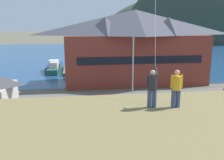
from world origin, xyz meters
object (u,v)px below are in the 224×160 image
at_px(moored_boat_outer_mooring, 91,70).
at_px(parked_car_front_row_end, 181,104).
at_px(moored_boat_wharfside, 55,69).
at_px(parking_light_pole, 133,65).
at_px(person_kite_flyer, 152,87).
at_px(wharf_dock, 72,70).
at_px(moored_boat_inner_slip, 54,67).
at_px(parked_car_lone_by_shed, 105,104).
at_px(harbor_lodge, 135,45).
at_px(person_companion, 176,87).
at_px(parked_car_back_row_left, 10,139).

height_order(moored_boat_outer_mooring, parked_car_front_row_end, moored_boat_outer_mooring).
xyz_separation_m(moored_boat_wharfside, parked_car_front_row_end, (15.45, -25.34, 0.34)).
bearing_deg(moored_boat_wharfside, parked_car_front_row_end, -58.64).
relative_size(parking_light_pole, person_kite_flyer, 4.26).
relative_size(wharf_dock, moored_boat_inner_slip, 1.30).
xyz_separation_m(parked_car_lone_by_shed, parking_light_pole, (3.80, 3.87, 3.54)).
xyz_separation_m(harbor_lodge, wharf_dock, (-10.35, 10.87, -5.82)).
relative_size(harbor_lodge, parked_car_front_row_end, 5.50).
height_order(moored_boat_wharfside, moored_boat_inner_slip, same).
bearing_deg(person_companion, parked_car_lone_by_shed, 95.98).
height_order(harbor_lodge, parking_light_pole, harbor_lodge).
height_order(wharf_dock, person_companion, person_companion).
xyz_separation_m(parked_car_lone_by_shed, person_kite_flyer, (0.49, -14.92, 5.68)).
bearing_deg(moored_boat_inner_slip, moored_boat_wharfside, -83.94).
bearing_deg(moored_boat_outer_mooring, person_kite_flyer, -88.84).
distance_m(moored_boat_wharfside, person_companion, 40.76).
height_order(harbor_lodge, wharf_dock, harbor_lodge).
xyz_separation_m(wharf_dock, parked_car_lone_by_shed, (3.96, -25.14, 0.71)).
distance_m(moored_boat_outer_mooring, person_kite_flyer, 38.23).
xyz_separation_m(parked_car_front_row_end, parking_light_pole, (-4.29, 4.95, 3.54)).
bearing_deg(person_companion, moored_boat_outer_mooring, 92.80).
height_order(harbor_lodge, moored_boat_inner_slip, harbor_lodge).
distance_m(wharf_dock, person_companion, 41.07).
xyz_separation_m(parking_light_pole, person_kite_flyer, (-3.31, -18.79, 2.13)).
bearing_deg(parked_car_front_row_end, moored_boat_inner_slip, 119.13).
bearing_deg(person_companion, parked_car_front_row_end, 65.02).
bearing_deg(moored_boat_inner_slip, parked_car_front_row_end, -60.87).
relative_size(parked_car_front_row_end, parked_car_back_row_left, 1.00).
height_order(moored_boat_wharfside, parked_car_front_row_end, moored_boat_wharfside).
bearing_deg(moored_boat_inner_slip, person_companion, -77.65).
xyz_separation_m(moored_boat_wharfside, parked_car_lone_by_shed, (7.36, -24.26, 0.34)).
relative_size(wharf_dock, parked_car_back_row_left, 2.59).
relative_size(parked_car_front_row_end, parked_car_lone_by_shed, 0.98).
relative_size(moored_boat_outer_mooring, parking_light_pole, 1.05).
distance_m(moored_boat_outer_mooring, parked_car_lone_by_shed, 22.83).
bearing_deg(parking_light_pole, parked_car_front_row_end, -49.08).
height_order(harbor_lodge, parked_car_back_row_left, harbor_lodge).
distance_m(harbor_lodge, parked_car_back_row_left, 26.42).
bearing_deg(parked_car_lone_by_shed, moored_boat_inner_slip, 105.75).
height_order(moored_boat_wharfside, parking_light_pole, parking_light_pole).
bearing_deg(parked_car_back_row_left, moored_boat_outer_mooring, 75.69).
relative_size(moored_boat_wharfside, parked_car_back_row_left, 1.60).
height_order(moored_boat_outer_mooring, moored_boat_inner_slip, same).
bearing_deg(person_kite_flyer, parked_car_lone_by_shed, 91.89).
relative_size(parked_car_front_row_end, person_companion, 2.44).
xyz_separation_m(moored_boat_outer_mooring, parked_car_front_row_end, (8.36, -23.91, 0.34)).
distance_m(harbor_lodge, parked_car_lone_by_shed, 16.44).
xyz_separation_m(wharf_dock, moored_boat_outer_mooring, (3.68, -2.31, 0.37)).
relative_size(moored_boat_outer_mooring, person_companion, 4.79).
relative_size(parked_car_lone_by_shed, person_kite_flyer, 2.33).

